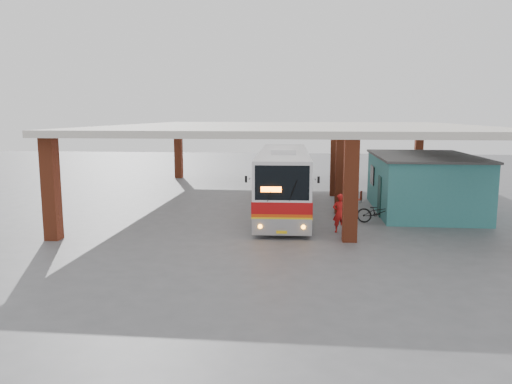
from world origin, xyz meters
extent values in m
plane|color=#515154|center=(0.00, 0.00, 0.00)|extent=(90.00, 90.00, 0.00)
cube|color=brown|center=(3.00, -3.00, 2.17)|extent=(0.60, 0.60, 4.35)
cube|color=brown|center=(3.00, 3.00, 2.17)|extent=(0.60, 0.60, 4.35)
cube|color=brown|center=(3.00, 9.00, 2.17)|extent=(0.60, 0.60, 4.35)
cube|color=brown|center=(-9.50, -4.00, 2.17)|extent=(0.60, 0.60, 4.35)
cube|color=brown|center=(-9.50, 17.00, 2.17)|extent=(0.60, 0.60, 4.35)
cube|color=brown|center=(10.00, 17.00, 2.17)|extent=(0.60, 0.60, 4.35)
cube|color=beige|center=(0.50, 6.50, 4.50)|extent=(21.00, 23.00, 0.30)
cube|color=teal|center=(7.50, 4.00, 1.50)|extent=(5.00, 8.00, 3.00)
cube|color=#474747|center=(7.50, 4.00, 3.05)|extent=(5.20, 8.20, 0.12)
cube|color=#153A35|center=(4.98, 2.50, 1.05)|extent=(0.08, 0.95, 2.10)
cube|color=black|center=(4.98, 5.50, 1.80)|extent=(0.08, 1.20, 1.00)
cube|color=black|center=(4.95, 5.50, 1.80)|extent=(0.04, 1.30, 1.10)
cube|color=silver|center=(-0.07, 2.93, 1.92)|extent=(2.98, 12.23, 2.83)
cube|color=silver|center=(-0.03, 1.92, 3.44)|extent=(1.33, 3.08, 0.25)
cube|color=gray|center=(0.15, -2.95, 0.56)|extent=(2.56, 0.50, 0.71)
cube|color=#A90B0D|center=(-0.07, 2.93, 1.37)|extent=(3.02, 12.23, 0.51)
cube|color=#D1410B|center=(-0.07, 2.93, 1.05)|extent=(3.02, 12.23, 0.13)
cube|color=yellow|center=(-0.07, 2.93, 0.93)|extent=(3.02, 12.23, 0.10)
cube|color=black|center=(0.16, -3.09, 2.45)|extent=(2.28, 0.18, 1.47)
cube|color=black|center=(-1.37, 3.70, 2.43)|extent=(0.39, 9.10, 0.91)
cube|color=black|center=(1.18, 3.79, 2.43)|extent=(0.39, 9.10, 0.91)
cube|color=#FF5905|center=(-0.29, -3.17, 2.18)|extent=(0.86, 0.08, 0.22)
sphere|color=orange|center=(-0.75, -3.20, 0.59)|extent=(0.18, 0.18, 0.18)
sphere|color=orange|center=(1.07, -3.13, 0.59)|extent=(0.18, 0.18, 0.18)
cube|color=yellow|center=(0.16, -3.17, 0.35)|extent=(0.46, 0.05, 0.12)
cylinder|color=black|center=(-0.99, -1.35, 0.51)|extent=(0.36, 1.02, 1.01)
cylinder|color=black|center=(1.18, -1.27, 0.51)|extent=(0.36, 1.02, 1.01)
cylinder|color=black|center=(-1.28, 6.43, 0.51)|extent=(0.36, 1.02, 1.01)
cylinder|color=black|center=(0.89, 6.51, 0.51)|extent=(0.36, 1.02, 1.01)
cylinder|color=black|center=(-1.33, 7.75, 0.51)|extent=(0.36, 1.02, 1.01)
cylinder|color=black|center=(0.84, 7.83, 0.51)|extent=(0.36, 1.02, 1.01)
imported|color=black|center=(4.70, 0.58, 0.56)|extent=(2.25, 1.28, 1.12)
imported|color=red|center=(2.68, -1.42, 0.88)|extent=(0.71, 0.53, 1.76)
cube|color=red|center=(4.29, 6.35, 0.21)|extent=(0.50, 0.50, 0.05)
cube|color=red|center=(4.44, 6.29, 0.46)|extent=(0.18, 0.37, 0.55)
cylinder|color=black|center=(4.09, 6.26, 0.09)|extent=(0.03, 0.03, 0.18)
cylinder|color=black|center=(4.38, 6.15, 0.09)|extent=(0.03, 0.03, 0.18)
cylinder|color=black|center=(4.20, 6.55, 0.09)|extent=(0.03, 0.03, 0.18)
cylinder|color=black|center=(4.49, 6.44, 0.09)|extent=(0.03, 0.03, 0.18)
camera|label=1|loc=(1.18, -23.70, 5.27)|focal=35.00mm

